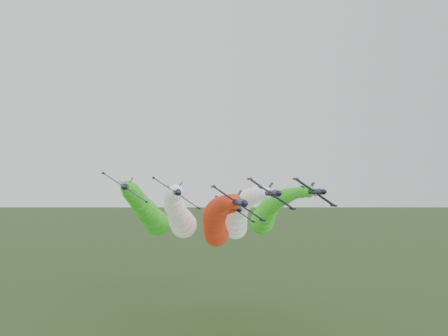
{
  "coord_description": "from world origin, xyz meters",
  "views": [
    {
      "loc": [
        -9.63,
        -76.71,
        47.13
      ],
      "look_at": [
        4.73,
        5.73,
        50.73
      ],
      "focal_mm": 35.0,
      "sensor_mm": 36.0,
      "label": 1
    }
  ],
  "objects_px": {
    "jet_inner_left": "(180,218)",
    "jet_trail": "(217,225)",
    "jet_outer_right": "(266,215)",
    "jet_inner_right": "(237,218)",
    "jet_outer_left": "(149,213)",
    "jet_lead": "(216,224)"
  },
  "relations": [
    {
      "from": "jet_outer_left",
      "to": "jet_outer_right",
      "type": "relative_size",
      "value": 1.01
    },
    {
      "from": "jet_inner_right",
      "to": "jet_outer_right",
      "type": "relative_size",
      "value": 1.01
    },
    {
      "from": "jet_lead",
      "to": "jet_inner_right",
      "type": "bearing_deg",
      "value": 48.19
    },
    {
      "from": "jet_inner_left",
      "to": "jet_trail",
      "type": "height_order",
      "value": "jet_inner_left"
    },
    {
      "from": "jet_inner_right",
      "to": "jet_outer_left",
      "type": "relative_size",
      "value": 1.0
    },
    {
      "from": "jet_inner_left",
      "to": "jet_inner_right",
      "type": "distance_m",
      "value": 17.67
    },
    {
      "from": "jet_inner_left",
      "to": "jet_outer_left",
      "type": "bearing_deg",
      "value": 143.89
    },
    {
      "from": "jet_outer_right",
      "to": "jet_trail",
      "type": "height_order",
      "value": "jet_outer_right"
    },
    {
      "from": "jet_outer_left",
      "to": "jet_outer_right",
      "type": "height_order",
      "value": "jet_outer_left"
    },
    {
      "from": "jet_inner_left",
      "to": "jet_inner_right",
      "type": "relative_size",
      "value": 0.99
    },
    {
      "from": "jet_lead",
      "to": "jet_inner_left",
      "type": "relative_size",
      "value": 1.0
    },
    {
      "from": "jet_outer_left",
      "to": "jet_outer_right",
      "type": "distance_m",
      "value": 38.71
    },
    {
      "from": "jet_inner_left",
      "to": "jet_outer_right",
      "type": "xyz_separation_m",
      "value": [
        29.12,
        5.62,
        0.02
      ]
    },
    {
      "from": "jet_inner_right",
      "to": "jet_outer_left",
      "type": "bearing_deg",
      "value": 160.32
    },
    {
      "from": "jet_inner_right",
      "to": "jet_trail",
      "type": "distance_m",
      "value": 18.2
    },
    {
      "from": "jet_inner_right",
      "to": "jet_outer_right",
      "type": "height_order",
      "value": "jet_outer_right"
    },
    {
      "from": "jet_inner_left",
      "to": "jet_outer_left",
      "type": "distance_m",
      "value": 11.87
    },
    {
      "from": "jet_outer_right",
      "to": "jet_trail",
      "type": "distance_m",
      "value": 18.13
    },
    {
      "from": "jet_inner_right",
      "to": "jet_lead",
      "type": "bearing_deg",
      "value": -131.81
    },
    {
      "from": "jet_inner_right",
      "to": "jet_trail",
      "type": "bearing_deg",
      "value": 101.45
    },
    {
      "from": "jet_inner_left",
      "to": "jet_trail",
      "type": "bearing_deg",
      "value": 46.61
    },
    {
      "from": "jet_inner_right",
      "to": "jet_trail",
      "type": "height_order",
      "value": "jet_inner_right"
    }
  ]
}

